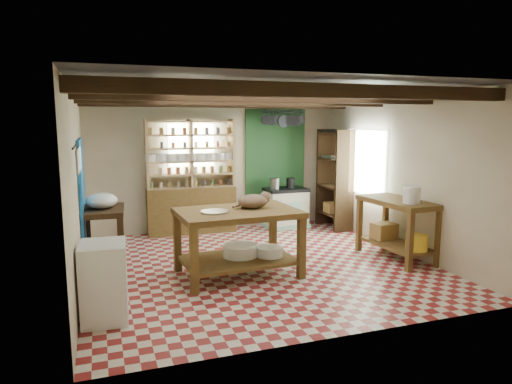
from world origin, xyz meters
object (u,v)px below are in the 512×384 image
object	(u,v)px
work_table	(238,243)
right_counter	(397,229)
cat	(253,201)
prep_table	(104,238)
stove	(286,208)
white_cabinet	(104,282)

from	to	relation	value
work_table	right_counter	distance (m)	2.60
cat	right_counter	bearing A→B (deg)	-16.35
work_table	cat	distance (m)	0.62
prep_table	cat	bearing A→B (deg)	-20.70
stove	white_cabinet	bearing A→B (deg)	-137.77
stove	cat	bearing A→B (deg)	-123.75
work_table	stove	size ratio (longest dim) A/B	1.99
right_counter	cat	bearing A→B (deg)	172.44
prep_table	white_cabinet	bearing A→B (deg)	-86.94
stove	prep_table	bearing A→B (deg)	-158.58
white_cabinet	right_counter	bearing A→B (deg)	14.82
work_table	prep_table	bearing A→B (deg)	148.09
white_cabinet	work_table	bearing A→B (deg)	31.17
prep_table	cat	xyz separation A→B (m)	(2.03, -0.92, 0.59)
prep_table	cat	world-z (taller)	cat
cat	prep_table	bearing A→B (deg)	142.57
white_cabinet	right_counter	size ratio (longest dim) A/B	0.65
work_table	white_cabinet	world-z (taller)	work_table
prep_table	white_cabinet	xyz separation A→B (m)	(-0.02, -1.92, -0.02)
work_table	stove	bearing A→B (deg)	51.48
white_cabinet	right_counter	distance (m)	4.49
white_cabinet	right_counter	xyz separation A→B (m)	(4.40, 0.87, 0.04)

